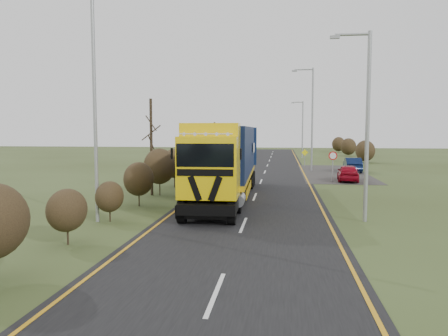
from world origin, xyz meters
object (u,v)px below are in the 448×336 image
Objects in this scene: speed_sign at (333,161)px; car_blue_sedan at (352,165)px; car_red_hatchback at (348,173)px; lorry at (227,157)px; streetlight_near at (365,119)px.

car_blue_sedan is at bearing 71.87° from speed_sign.
car_red_hatchback is at bearing 31.46° from speed_sign.
lorry reaches higher than car_red_hatchback.
lorry is at bearing 63.06° from car_blue_sedan.
streetlight_near is (-1.65, -15.79, 3.93)m from car_red_hatchback.
car_red_hatchback is 1.64× the size of speed_sign.
lorry is 9.18m from streetlight_near.
streetlight_near reaches higher than speed_sign.
streetlight_near is (-3.25, -23.85, 3.91)m from car_blue_sedan.
car_red_hatchback is 1.84m from speed_sign.
speed_sign is (7.21, 9.26, -0.80)m from lorry.
car_blue_sedan is at bearing -96.00° from car_red_hatchback.
lorry is 4.00× the size of car_red_hatchback.
streetlight_near is 3.46× the size of speed_sign.
car_blue_sedan is 9.38m from speed_sign.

